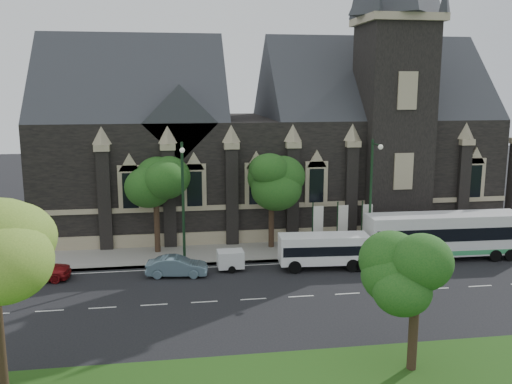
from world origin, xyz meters
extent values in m
plane|color=black|center=(0.00, 0.00, 0.00)|extent=(160.00, 160.00, 0.00)
cube|color=#9D988E|center=(0.00, 9.50, 0.07)|extent=(80.00, 5.00, 0.15)
cube|color=black|center=(4.00, 19.50, 5.00)|extent=(40.00, 15.00, 10.00)
cube|color=#2E3036|center=(-8.00, 19.50, 10.00)|extent=(16.00, 15.00, 15.00)
cube|color=#2E3036|center=(14.00, 19.50, 10.00)|extent=(20.00, 15.00, 15.00)
cube|color=#2E3036|center=(-4.00, 15.00, 10.00)|extent=(6.00, 6.00, 6.00)
cube|color=black|center=(14.00, 13.50, 9.00)|extent=(5.50, 5.50, 18.00)
cube|color=tan|center=(14.00, 13.50, 18.20)|extent=(6.20, 6.20, 0.60)
cube|color=tan|center=(4.00, 11.96, 3.20)|extent=(40.00, 0.22, 0.40)
cube|color=tan|center=(4.00, 11.96, 0.60)|extent=(40.00, 0.25, 1.20)
cube|color=black|center=(2.00, 11.82, 4.80)|extent=(1.20, 0.12, 2.80)
cylinder|color=black|center=(-12.00, -9.00, 2.20)|extent=(0.44, 0.44, 4.40)
sphere|color=olive|center=(-11.22, -8.22, 7.00)|extent=(3.12, 3.12, 3.12)
cylinder|color=black|center=(6.00, -9.50, 1.54)|extent=(0.44, 0.44, 3.08)
sphere|color=#194E18|center=(6.00, -9.50, 4.48)|extent=(3.20, 3.20, 3.20)
sphere|color=#194E18|center=(6.60, -8.90, 5.08)|extent=(2.40, 2.40, 2.40)
cylinder|color=black|center=(3.00, 10.50, 1.98)|extent=(0.44, 0.44, 3.96)
sphere|color=#194E18|center=(3.00, 10.50, 5.64)|extent=(3.84, 3.84, 3.84)
sphere|color=#194E18|center=(3.72, 11.22, 6.36)|extent=(2.88, 2.88, 2.88)
cylinder|color=black|center=(-6.00, 10.50, 1.98)|extent=(0.44, 0.44, 3.96)
sphere|color=#194E18|center=(-6.00, 10.50, 5.57)|extent=(3.68, 3.68, 3.68)
sphere|color=#194E18|center=(-5.31, 11.19, 6.26)|extent=(2.76, 2.76, 2.76)
cylinder|color=#15311A|center=(10.00, 7.30, 4.50)|extent=(0.20, 0.20, 9.00)
cylinder|color=#15311A|center=(10.00, 6.50, 8.70)|extent=(0.10, 1.60, 0.10)
sphere|color=silver|center=(10.00, 5.70, 8.60)|extent=(0.36, 0.36, 0.36)
cylinder|color=#15311A|center=(-4.00, 7.30, 4.50)|extent=(0.20, 0.20, 9.00)
cylinder|color=#15311A|center=(-4.00, 6.50, 8.70)|extent=(0.10, 1.60, 0.10)
sphere|color=silver|center=(-4.00, 5.70, 8.60)|extent=(0.36, 0.36, 0.36)
cylinder|color=#15311A|center=(6.00, 9.00, 2.00)|extent=(0.10, 0.10, 4.00)
cube|color=white|center=(6.45, 9.00, 2.60)|extent=(0.80, 0.04, 2.20)
cylinder|color=#15311A|center=(8.00, 9.00, 2.00)|extent=(0.10, 0.10, 4.00)
cube|color=white|center=(8.45, 9.00, 2.60)|extent=(0.80, 0.04, 2.20)
cylinder|color=#15311A|center=(10.00, 9.00, 2.00)|extent=(0.10, 0.10, 4.00)
cube|color=white|center=(10.45, 9.00, 2.60)|extent=(0.80, 0.04, 2.20)
cube|color=silver|center=(15.40, 5.96, 1.95)|extent=(11.85, 2.75, 2.99)
cube|color=black|center=(15.40, 5.96, 2.13)|extent=(11.38, 2.78, 0.96)
cube|color=#37985A|center=(15.40, 5.96, 0.75)|extent=(11.38, 2.77, 0.35)
cylinder|color=black|center=(11.24, 4.84, 0.45)|extent=(0.91, 0.30, 0.90)
cylinder|color=black|center=(11.31, 7.29, 0.45)|extent=(0.91, 0.30, 0.90)
cylinder|color=black|center=(18.91, 4.64, 0.45)|extent=(0.91, 0.30, 0.90)
cylinder|color=black|center=(18.97, 7.10, 0.45)|extent=(0.91, 0.30, 0.90)
cylinder|color=black|center=(20.09, 4.61, 0.45)|extent=(0.91, 0.30, 0.90)
cylinder|color=black|center=(20.15, 7.07, 0.45)|extent=(0.91, 0.30, 0.90)
cube|color=white|center=(5.83, 5.12, 1.45)|extent=(6.46, 2.40, 2.00)
cube|color=black|center=(5.83, 5.12, 1.52)|extent=(6.21, 2.42, 0.69)
cylinder|color=black|center=(3.55, 4.27, 0.45)|extent=(0.92, 0.34, 0.90)
cylinder|color=black|center=(3.68, 6.26, 0.45)|extent=(0.92, 0.34, 0.90)
cylinder|color=black|center=(7.67, 4.00, 0.45)|extent=(0.92, 0.34, 0.90)
cylinder|color=black|center=(7.80, 5.99, 0.45)|extent=(0.92, 0.34, 0.90)
cylinder|color=black|center=(8.30, 3.96, 0.45)|extent=(0.92, 0.34, 0.90)
cylinder|color=black|center=(8.43, 5.95, 0.45)|extent=(0.92, 0.34, 0.90)
cube|color=silver|center=(-0.80, 5.67, 0.82)|extent=(1.87, 1.43, 1.19)
cylinder|color=black|center=(-0.78, 4.98, 0.26)|extent=(0.52, 0.20, 0.51)
cylinder|color=black|center=(-0.83, 6.35, 0.26)|extent=(0.52, 0.20, 0.51)
cylinder|color=black|center=(0.38, 5.71, 0.50)|extent=(1.10, 0.12, 0.08)
imported|color=#6E8E9F|center=(-4.57, 4.99, 0.69)|extent=(4.31, 1.93, 1.37)
imported|color=maroon|center=(-14.01, 5.53, 0.79)|extent=(4.75, 2.13, 1.59)
camera|label=1|loc=(-4.67, -31.82, 12.88)|focal=38.91mm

